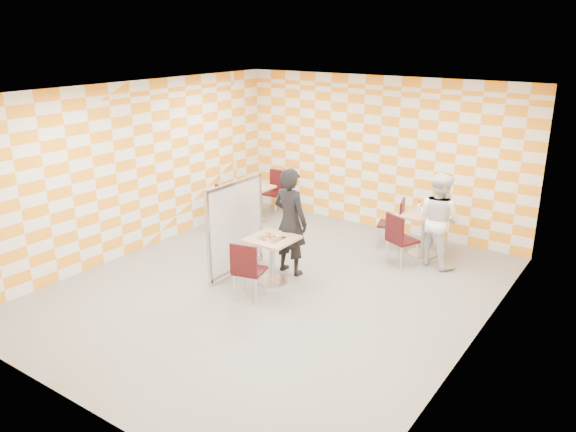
{
  "coord_description": "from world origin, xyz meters",
  "views": [
    {
      "loc": [
        4.65,
        -6.39,
        3.82
      ],
      "look_at": [
        0.1,
        0.2,
        1.15
      ],
      "focal_mm": 35.0,
      "sensor_mm": 36.0,
      "label": 1
    }
  ],
  "objects_px": {
    "chair_second_side": "(396,220)",
    "sport_bottle": "(419,207)",
    "chair_main_front": "(247,267)",
    "man_dark": "(290,222)",
    "chair_empty_near": "(226,204)",
    "soda_bottle": "(430,209)",
    "man_white": "(438,220)",
    "second_table": "(424,227)",
    "chair_empty_far": "(276,188)",
    "empty_table": "(253,198)",
    "chair_second_front": "(399,236)",
    "main_table": "(272,252)",
    "partition": "(236,227)"
  },
  "relations": [
    {
      "from": "soda_bottle",
      "to": "chair_main_front",
      "type": "bearing_deg",
      "value": -114.73
    },
    {
      "from": "main_table",
      "to": "chair_empty_near",
      "type": "relative_size",
      "value": 0.81
    },
    {
      "from": "second_table",
      "to": "chair_second_front",
      "type": "relative_size",
      "value": 0.81
    },
    {
      "from": "chair_main_front",
      "to": "man_white",
      "type": "height_order",
      "value": "man_white"
    },
    {
      "from": "chair_main_front",
      "to": "man_dark",
      "type": "distance_m",
      "value": 1.27
    },
    {
      "from": "chair_second_front",
      "to": "chair_second_side",
      "type": "distance_m",
      "value": 0.84
    },
    {
      "from": "main_table",
      "to": "soda_bottle",
      "type": "bearing_deg",
      "value": 57.67
    },
    {
      "from": "chair_main_front",
      "to": "man_dark",
      "type": "xyz_separation_m",
      "value": [
        -0.08,
        1.22,
        0.34
      ]
    },
    {
      "from": "chair_empty_far",
      "to": "sport_bottle",
      "type": "relative_size",
      "value": 4.62
    },
    {
      "from": "chair_empty_far",
      "to": "man_dark",
      "type": "distance_m",
      "value": 3.25
    },
    {
      "from": "chair_main_front",
      "to": "chair_second_front",
      "type": "xyz_separation_m",
      "value": [
        1.29,
        2.44,
        0.0
      ]
    },
    {
      "from": "second_table",
      "to": "chair_second_side",
      "type": "xyz_separation_m",
      "value": [
        -0.54,
        -0.0,
        0.04
      ]
    },
    {
      "from": "chair_empty_far",
      "to": "chair_second_front",
      "type": "bearing_deg",
      "value": -20.0
    },
    {
      "from": "second_table",
      "to": "man_dark",
      "type": "relative_size",
      "value": 0.42
    },
    {
      "from": "chair_empty_near",
      "to": "soda_bottle",
      "type": "relative_size",
      "value": 4.02
    },
    {
      "from": "man_white",
      "to": "soda_bottle",
      "type": "bearing_deg",
      "value": -33.61
    },
    {
      "from": "chair_second_side",
      "to": "soda_bottle",
      "type": "xyz_separation_m",
      "value": [
        0.61,
        0.06,
        0.31
      ]
    },
    {
      "from": "second_table",
      "to": "soda_bottle",
      "type": "height_order",
      "value": "soda_bottle"
    },
    {
      "from": "empty_table",
      "to": "main_table",
      "type": "bearing_deg",
      "value": -46.48
    },
    {
      "from": "chair_main_front",
      "to": "chair_empty_far",
      "type": "bearing_deg",
      "value": 120.23
    },
    {
      "from": "chair_empty_far",
      "to": "man_white",
      "type": "bearing_deg",
      "value": -11.51
    },
    {
      "from": "chair_second_side",
      "to": "chair_empty_far",
      "type": "bearing_deg",
      "value": 170.52
    },
    {
      "from": "chair_second_side",
      "to": "sport_bottle",
      "type": "distance_m",
      "value": 0.49
    },
    {
      "from": "chair_empty_far",
      "to": "main_table",
      "type": "bearing_deg",
      "value": -55.1
    },
    {
      "from": "empty_table",
      "to": "chair_main_front",
      "type": "bearing_deg",
      "value": -53.5
    },
    {
      "from": "chair_empty_near",
      "to": "man_dark",
      "type": "relative_size",
      "value": 0.52
    },
    {
      "from": "chair_second_front",
      "to": "man_dark",
      "type": "bearing_deg",
      "value": -138.07
    },
    {
      "from": "empty_table",
      "to": "chair_second_side",
      "type": "xyz_separation_m",
      "value": [
        3.05,
        0.27,
        0.04
      ]
    },
    {
      "from": "chair_second_side",
      "to": "sport_bottle",
      "type": "bearing_deg",
      "value": 14.47
    },
    {
      "from": "partition",
      "to": "chair_empty_far",
      "type": "bearing_deg",
      "value": 114.44
    },
    {
      "from": "second_table",
      "to": "sport_bottle",
      "type": "xyz_separation_m",
      "value": [
        -0.16,
        0.1,
        0.33
      ]
    },
    {
      "from": "man_dark",
      "to": "chair_main_front",
      "type": "bearing_deg",
      "value": 99.23
    },
    {
      "from": "sport_bottle",
      "to": "soda_bottle",
      "type": "xyz_separation_m",
      "value": [
        0.22,
        -0.04,
        0.01
      ]
    },
    {
      "from": "main_table",
      "to": "man_dark",
      "type": "height_order",
      "value": "man_dark"
    },
    {
      "from": "man_white",
      "to": "partition",
      "type": "bearing_deg",
      "value": 58.25
    },
    {
      "from": "man_white",
      "to": "chair_empty_far",
      "type": "bearing_deg",
      "value": 6.72
    },
    {
      "from": "chair_main_front",
      "to": "chair_empty_far",
      "type": "height_order",
      "value": "same"
    },
    {
      "from": "main_table",
      "to": "man_white",
      "type": "xyz_separation_m",
      "value": [
        1.87,
        2.16,
        0.29
      ]
    },
    {
      "from": "chair_empty_far",
      "to": "soda_bottle",
      "type": "relative_size",
      "value": 4.02
    },
    {
      "from": "empty_table",
      "to": "chair_empty_far",
      "type": "xyz_separation_m",
      "value": [
        0.0,
        0.78,
        0.04
      ]
    },
    {
      "from": "main_table",
      "to": "chair_empty_far",
      "type": "height_order",
      "value": "chair_empty_far"
    },
    {
      "from": "chair_main_front",
      "to": "man_dark",
      "type": "height_order",
      "value": "man_dark"
    },
    {
      "from": "empty_table",
      "to": "chair_second_side",
      "type": "bearing_deg",
      "value": 5.08
    },
    {
      "from": "empty_table",
      "to": "man_white",
      "type": "height_order",
      "value": "man_white"
    },
    {
      "from": "empty_table",
      "to": "soda_bottle",
      "type": "height_order",
      "value": "soda_bottle"
    },
    {
      "from": "chair_second_front",
      "to": "sport_bottle",
      "type": "xyz_separation_m",
      "value": [
        -0.01,
        0.84,
        0.29
      ]
    },
    {
      "from": "chair_main_front",
      "to": "chair_empty_near",
      "type": "relative_size",
      "value": 1.0
    },
    {
      "from": "chair_main_front",
      "to": "chair_second_side",
      "type": "xyz_separation_m",
      "value": [
        0.89,
        3.19,
        0.0
      ]
    },
    {
      "from": "man_white",
      "to": "main_table",
      "type": "bearing_deg",
      "value": 67.27
    },
    {
      "from": "empty_table",
      "to": "chair_empty_far",
      "type": "distance_m",
      "value": 0.78
    }
  ]
}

